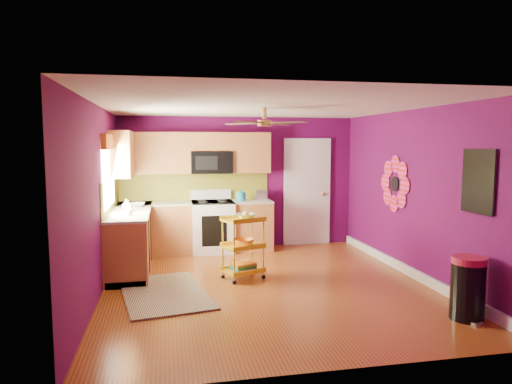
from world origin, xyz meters
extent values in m
plane|color=brown|center=(0.00, 0.00, 0.00)|extent=(5.00, 5.00, 0.00)
cube|color=#55094A|center=(0.00, 2.50, 1.25)|extent=(4.50, 0.04, 2.50)
cube|color=#55094A|center=(0.00, -2.50, 1.25)|extent=(4.50, 0.04, 2.50)
cube|color=#55094A|center=(-2.25, 0.00, 1.25)|extent=(0.04, 5.00, 2.50)
cube|color=#55094A|center=(2.25, 0.00, 1.25)|extent=(0.04, 5.00, 2.50)
cube|color=silver|center=(0.00, 0.00, 2.50)|extent=(4.50, 5.00, 0.04)
cube|color=white|center=(2.22, 0.00, 0.07)|extent=(0.05, 4.90, 0.14)
cube|color=#965529|center=(-1.95, 1.35, 0.45)|extent=(0.60, 2.30, 0.90)
cube|color=#965529|center=(-0.85, 2.20, 0.45)|extent=(2.80, 0.60, 0.90)
cube|color=beige|center=(-1.95, 1.35, 0.92)|extent=(0.63, 2.30, 0.04)
cube|color=beige|center=(-0.85, 2.20, 0.92)|extent=(2.80, 0.63, 0.04)
cube|color=black|center=(-1.95, 1.35, 0.05)|extent=(0.54, 2.30, 0.10)
cube|color=black|center=(-0.85, 2.20, 0.05)|extent=(2.80, 0.54, 0.10)
cube|color=white|center=(-0.55, 2.17, 0.46)|extent=(0.76, 0.66, 0.92)
cube|color=black|center=(-0.55, 2.17, 0.93)|extent=(0.76, 0.62, 0.03)
cube|color=white|center=(-0.55, 2.45, 1.04)|extent=(0.76, 0.06, 0.18)
cube|color=black|center=(-0.55, 1.84, 0.45)|extent=(0.45, 0.02, 0.55)
cube|color=#965529|center=(-1.59, 2.33, 1.83)|extent=(1.32, 0.33, 0.75)
cube|color=#965529|center=(0.19, 2.33, 1.83)|extent=(0.72, 0.33, 0.75)
cube|color=#965529|center=(-0.55, 2.33, 2.03)|extent=(0.76, 0.33, 0.34)
cube|color=#965529|center=(-2.08, 1.85, 1.83)|extent=(0.33, 1.30, 0.75)
cube|color=black|center=(-0.55, 2.30, 1.65)|extent=(0.76, 0.38, 0.40)
cube|color=olive|center=(-0.85, 2.49, 1.20)|extent=(2.80, 0.01, 0.51)
cube|color=olive|center=(-2.24, 1.35, 1.20)|extent=(0.01, 2.30, 0.51)
cube|color=white|center=(-2.23, 1.05, 1.55)|extent=(0.03, 1.20, 1.00)
cube|color=orange|center=(-2.20, 1.05, 2.02)|extent=(0.08, 1.35, 0.22)
cube|color=white|center=(1.35, 2.48, 1.02)|extent=(0.85, 0.04, 2.05)
cube|color=white|center=(1.35, 2.46, 1.02)|extent=(0.95, 0.02, 2.15)
sphere|color=#BF8C3F|center=(1.67, 2.42, 1.00)|extent=(0.07, 0.07, 0.07)
cylinder|color=black|center=(2.23, 0.60, 1.35)|extent=(0.01, 0.24, 0.24)
cube|color=#1B83B5|center=(2.23, -1.40, 1.55)|extent=(0.03, 0.52, 0.72)
cube|color=black|center=(2.21, -1.40, 1.55)|extent=(0.01, 0.56, 0.76)
cylinder|color=#BF8C3F|center=(0.00, 0.20, 2.42)|extent=(0.06, 0.06, 0.16)
cylinder|color=#BF8C3F|center=(0.00, 0.20, 2.28)|extent=(0.20, 0.20, 0.08)
cube|color=#4C2D19|center=(0.27, 0.47, 2.28)|extent=(0.47, 0.47, 0.01)
cube|color=#4C2D19|center=(-0.27, 0.47, 2.28)|extent=(0.47, 0.47, 0.01)
cube|color=#4C2D19|center=(-0.27, -0.07, 2.28)|extent=(0.47, 0.47, 0.01)
cube|color=#4C2D19|center=(0.27, -0.07, 2.28)|extent=(0.47, 0.47, 0.01)
cube|color=#311D10|center=(-1.42, -0.10, 0.01)|extent=(1.33, 1.87, 0.02)
cylinder|color=yellow|center=(-0.45, 0.13, 0.47)|extent=(0.02, 0.02, 0.86)
cylinder|color=yellow|center=(0.01, 0.31, 0.47)|extent=(0.02, 0.02, 0.86)
cylinder|color=yellow|center=(-0.57, 0.45, 0.47)|extent=(0.02, 0.02, 0.86)
cylinder|color=yellow|center=(-0.11, 0.63, 0.47)|extent=(0.02, 0.02, 0.86)
sphere|color=black|center=(-0.45, 0.13, 0.03)|extent=(0.06, 0.06, 0.06)
sphere|color=black|center=(0.01, 0.31, 0.03)|extent=(0.06, 0.06, 0.06)
sphere|color=black|center=(-0.57, 0.45, 0.03)|extent=(0.06, 0.06, 0.06)
sphere|color=black|center=(-0.11, 0.63, 0.03)|extent=(0.06, 0.06, 0.06)
cube|color=yellow|center=(-0.28, 0.38, 0.88)|extent=(0.67, 0.58, 0.03)
cube|color=yellow|center=(-0.28, 0.38, 0.49)|extent=(0.67, 0.58, 0.03)
cube|color=yellow|center=(-0.28, 0.38, 0.12)|extent=(0.67, 0.58, 0.03)
imported|color=beige|center=(-0.23, 0.39, 0.93)|extent=(0.40, 0.40, 0.08)
sphere|color=yellow|center=(-0.23, 0.39, 0.96)|extent=(0.10, 0.10, 0.10)
imported|color=orange|center=(-0.28, 0.38, 0.55)|extent=(0.41, 0.41, 0.10)
cube|color=navy|center=(-0.28, 0.38, 0.16)|extent=(0.39, 0.34, 0.04)
cube|color=#267233|center=(-0.28, 0.38, 0.19)|extent=(0.39, 0.34, 0.04)
cube|color=orange|center=(-0.28, 0.38, 0.23)|extent=(0.39, 0.34, 0.03)
cylinder|color=black|center=(1.96, -1.66, 0.32)|extent=(0.47, 0.47, 0.65)
cylinder|color=#B41939|center=(1.96, -1.66, 0.68)|extent=(0.38, 0.38, 0.08)
cube|color=beige|center=(1.96, -1.85, 0.02)|extent=(0.14, 0.10, 0.03)
cylinder|color=teal|center=(-0.02, 2.17, 1.02)|extent=(0.18, 0.18, 0.16)
sphere|color=teal|center=(-0.02, 2.17, 1.12)|extent=(0.06, 0.06, 0.06)
cube|color=beige|center=(0.39, 2.29, 1.03)|extent=(0.22, 0.15, 0.18)
imported|color=#EA3F72|center=(-1.96, 1.16, 1.03)|extent=(0.08, 0.08, 0.18)
imported|color=white|center=(-2.00, 1.30, 1.03)|extent=(0.14, 0.14, 0.18)
imported|color=white|center=(-1.86, 1.73, 0.97)|extent=(0.26, 0.26, 0.06)
imported|color=white|center=(-1.92, 0.75, 0.98)|extent=(0.11, 0.11, 0.09)
camera|label=1|loc=(-1.36, -6.12, 1.99)|focal=32.00mm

